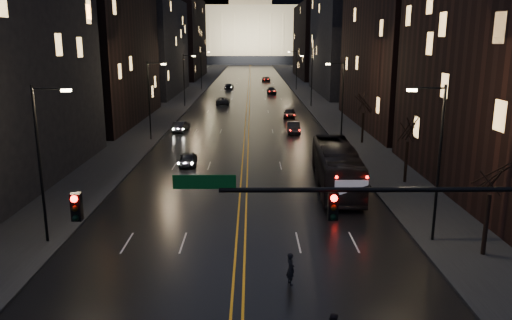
{
  "coord_description": "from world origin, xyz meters",
  "views": [
    {
      "loc": [
        0.65,
        -16.64,
        11.27
      ],
      "look_at": [
        0.91,
        13.98,
        3.92
      ],
      "focal_mm": 35.0,
      "sensor_mm": 36.0,
      "label": 1
    }
  ],
  "objects_px": {
    "receding_car_a": "(293,128)",
    "pedestrian_a": "(291,269)",
    "oncoming_car_a": "(188,158)",
    "traffic_signal": "(400,219)",
    "oncoming_car_b": "(181,126)",
    "bus": "(336,168)"
  },
  "relations": [
    {
      "from": "bus",
      "to": "pedestrian_a",
      "type": "distance_m",
      "value": 16.34
    },
    {
      "from": "pedestrian_a",
      "to": "traffic_signal",
      "type": "bearing_deg",
      "value": -164.95
    },
    {
      "from": "traffic_signal",
      "to": "oncoming_car_b",
      "type": "xyz_separation_m",
      "value": [
        -14.3,
        45.85,
        -4.43
      ]
    },
    {
      "from": "receding_car_a",
      "to": "pedestrian_a",
      "type": "distance_m",
      "value": 39.69
    },
    {
      "from": "pedestrian_a",
      "to": "receding_car_a",
      "type": "bearing_deg",
      "value": -24.35
    },
    {
      "from": "traffic_signal",
      "to": "oncoming_car_a",
      "type": "bearing_deg",
      "value": 111.54
    },
    {
      "from": "oncoming_car_b",
      "to": "pedestrian_a",
      "type": "relative_size",
      "value": 2.56
    },
    {
      "from": "oncoming_car_b",
      "to": "receding_car_a",
      "type": "relative_size",
      "value": 0.95
    },
    {
      "from": "oncoming_car_a",
      "to": "pedestrian_a",
      "type": "distance_m",
      "value": 24.54
    },
    {
      "from": "bus",
      "to": "oncoming_car_b",
      "type": "bearing_deg",
      "value": 124.73
    },
    {
      "from": "receding_car_a",
      "to": "pedestrian_a",
      "type": "bearing_deg",
      "value": -93.77
    },
    {
      "from": "bus",
      "to": "oncoming_car_a",
      "type": "distance_m",
      "value": 14.65
    },
    {
      "from": "oncoming_car_a",
      "to": "pedestrian_a",
      "type": "bearing_deg",
      "value": 104.63
    },
    {
      "from": "oncoming_car_a",
      "to": "traffic_signal",
      "type": "bearing_deg",
      "value": 107.82
    },
    {
      "from": "traffic_signal",
      "to": "oncoming_car_a",
      "type": "distance_m",
      "value": 30.74
    },
    {
      "from": "oncoming_car_a",
      "to": "bus",
      "type": "bearing_deg",
      "value": 144.61
    },
    {
      "from": "pedestrian_a",
      "to": "oncoming_car_a",
      "type": "bearing_deg",
      "value": -1.12
    },
    {
      "from": "traffic_signal",
      "to": "pedestrian_a",
      "type": "bearing_deg",
      "value": 124.51
    },
    {
      "from": "traffic_signal",
      "to": "bus",
      "type": "xyz_separation_m",
      "value": [
        1.27,
        20.63,
        -3.39
      ]
    },
    {
      "from": "bus",
      "to": "oncoming_car_a",
      "type": "height_order",
      "value": "bus"
    },
    {
      "from": "bus",
      "to": "pedestrian_a",
      "type": "bearing_deg",
      "value": -103.72
    },
    {
      "from": "oncoming_car_a",
      "to": "oncoming_car_b",
      "type": "distance_m",
      "value": 17.82
    }
  ]
}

